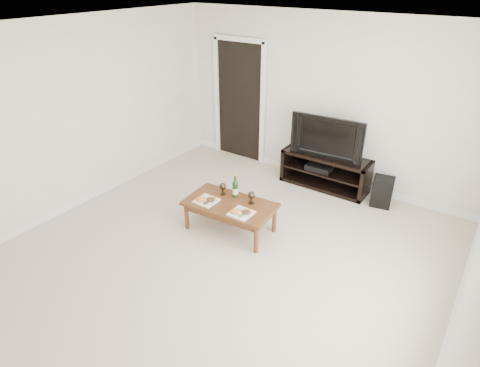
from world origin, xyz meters
name	(u,v)px	position (x,y,z in m)	size (l,w,h in m)	color
floor	(216,262)	(0.00, 0.00, 0.00)	(5.50, 5.50, 0.00)	#BEB099
back_wall	(323,101)	(0.00, 2.77, 1.30)	(5.00, 0.04, 2.60)	beige
ceiling	(208,30)	(0.00, 0.00, 2.62)	(5.00, 5.50, 0.04)	white
doorway	(240,102)	(-1.55, 2.73, 1.02)	(0.90, 0.02, 2.05)	black
media_console	(325,171)	(0.27, 2.50, 0.28)	(1.38, 0.45, 0.55)	black
television	(329,136)	(0.27, 2.50, 0.87)	(1.13, 0.15, 0.65)	black
av_receiver	(320,167)	(0.17, 2.48, 0.33)	(0.40, 0.30, 0.08)	black
subwoofer	(382,192)	(1.20, 2.45, 0.22)	(0.29, 0.29, 0.43)	black
coffee_table	(230,217)	(-0.25, 0.64, 0.21)	(1.17, 0.64, 0.42)	#542A17
plate_left	(206,199)	(-0.53, 0.50, 0.45)	(0.27, 0.27, 0.07)	white
plate_right	(241,212)	(0.02, 0.51, 0.45)	(0.27, 0.27, 0.07)	white
wine_bottle	(235,185)	(-0.29, 0.81, 0.59)	(0.07, 0.07, 0.35)	#0E3411
goblet_left	(223,189)	(-0.46, 0.77, 0.51)	(0.09, 0.09, 0.17)	#31291B
goblet_right	(251,198)	(-0.02, 0.79, 0.51)	(0.09, 0.09, 0.17)	#31291B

